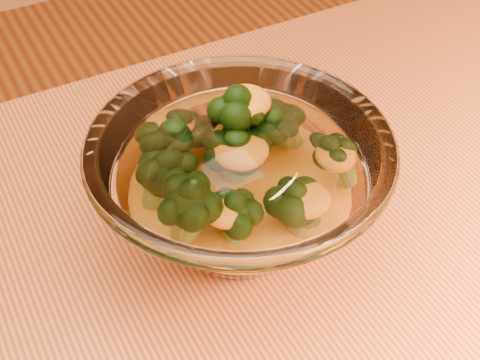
# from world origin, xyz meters

# --- Properties ---
(glass_bowl) EXTENTS (0.23, 0.23, 0.10)m
(glass_bowl) POSITION_xyz_m (-0.03, 0.13, 0.80)
(glass_bowl) COLOR white
(glass_bowl) RESTS_ON table
(cheese_sauce) EXTENTS (0.12, 0.12, 0.03)m
(cheese_sauce) POSITION_xyz_m (-0.03, 0.13, 0.78)
(cheese_sauce) COLOR orange
(cheese_sauce) RESTS_ON glass_bowl
(broccoli_heap) EXTENTS (0.15, 0.15, 0.09)m
(broccoli_heap) POSITION_xyz_m (-0.03, 0.14, 0.82)
(broccoli_heap) COLOR black
(broccoli_heap) RESTS_ON cheese_sauce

